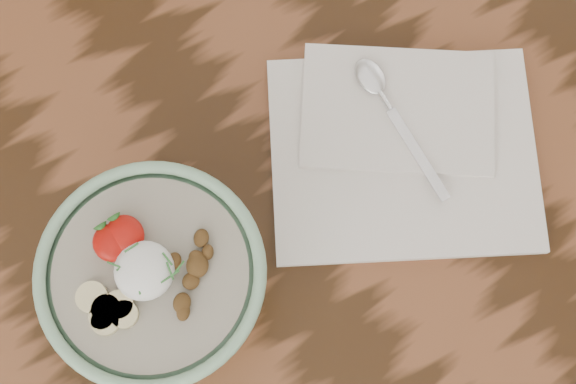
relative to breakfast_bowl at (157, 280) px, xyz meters
The scene contains 4 objects.
table 18.80cm from the breakfast_bowl, 161.49° to the left, with size 160.00×90.00×75.00cm.
breakfast_bowl is the anchor object (origin of this frame).
napkin 29.86cm from the breakfast_bowl, ahead, with size 35.93×33.94×1.74cm.
spoon 30.96cm from the breakfast_bowl, ahead, with size 3.32×18.02×0.94cm.
Camera 1 is at (13.02, -19.20, 157.56)cm, focal length 50.00 mm.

